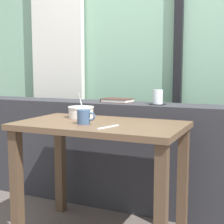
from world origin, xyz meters
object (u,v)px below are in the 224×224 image
closed_book (117,100)px  ceramic_mug (84,117)px  coaster_square (158,104)px  juice_glass (158,97)px  breakfast_table (101,145)px  soup_bowl (81,112)px  fork_utensil (108,127)px

closed_book → ceramic_mug: (0.07, -0.65, -0.04)m
coaster_square → juice_glass: bearing=0.0°
coaster_square → ceramic_mug: size_ratio=0.88×
breakfast_table → coaster_square: (0.20, 0.51, 0.21)m
soup_bowl → breakfast_table: bearing=-33.8°
breakfast_table → closed_book: closed_book is taller
breakfast_table → soup_bowl: bearing=146.2°
closed_book → ceramic_mug: size_ratio=2.08×
closed_book → fork_utensil: size_ratio=1.38×
coaster_square → soup_bowl: size_ratio=0.58×
coaster_square → fork_utensil: 0.65m
coaster_square → fork_utensil: bearing=-97.8°
soup_bowl → fork_utensil: bearing=-40.8°
breakfast_table → coaster_square: size_ratio=9.94×
ceramic_mug → fork_utensil: bearing=-16.4°
coaster_square → fork_utensil: coaster_square is taller
fork_utensil → ceramic_mug: size_ratio=1.50×
fork_utensil → ceramic_mug: ceramic_mug is taller
coaster_square → ceramic_mug: 0.65m
breakfast_table → fork_utensil: size_ratio=5.85×
coaster_square → soup_bowl: 0.55m
juice_glass → closed_book: 0.35m
juice_glass → soup_bowl: 0.56m
fork_utensil → closed_book: bearing=125.8°
coaster_square → closed_book: closed_book is taller
fork_utensil → soup_bowl: bearing=155.6°
breakfast_table → ceramic_mug: size_ratio=8.80×
closed_book → breakfast_table: bearing=-76.3°
breakfast_table → fork_utensil: fork_utensil is taller
coaster_square → fork_utensil: (-0.09, -0.64, -0.07)m
juice_glass → closed_book: size_ratio=0.43×
breakfast_table → closed_book: size_ratio=4.24×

